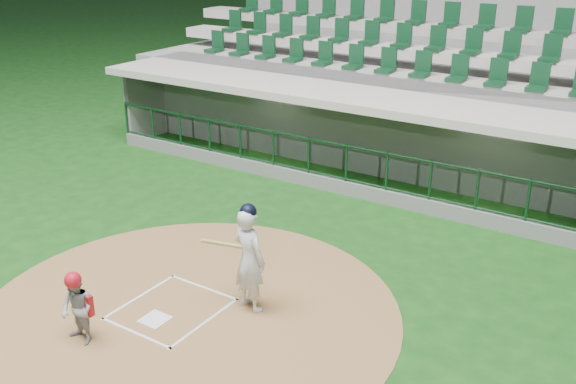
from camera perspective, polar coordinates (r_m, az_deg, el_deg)
name	(u,v)px	position (r m, az deg, el deg)	size (l,w,h in m)	color
ground	(183,302)	(11.51, -9.28, -9.61)	(120.00, 120.00, 0.00)	#124012
dirt_circle	(189,312)	(11.21, -8.81, -10.48)	(7.20, 7.20, 0.01)	brown
home_plate	(155,319)	(11.08, -11.74, -11.03)	(0.43, 0.43, 0.02)	white
batter_box_chalk	(172,309)	(11.32, -10.31, -10.17)	(1.55, 1.80, 0.01)	white
dugout_structure	(380,138)	(17.15, 8.15, 4.77)	(16.40, 3.70, 3.00)	slate
seating_deck	(426,98)	(19.78, 12.15, 8.20)	(17.00, 6.72, 5.15)	gray
batter	(249,258)	(10.73, -3.47, -5.84)	(0.92, 0.94, 1.93)	silver
catcher	(77,308)	(10.54, -18.24, -9.78)	(0.61, 0.50, 1.23)	#99999E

